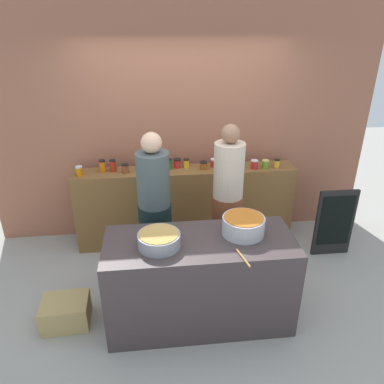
% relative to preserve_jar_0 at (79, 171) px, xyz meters
% --- Properties ---
extents(ground, '(12.00, 12.00, 0.00)m').
position_rel_preserve_jar_0_xyz_m(ground, '(1.24, -1.03, -1.06)').
color(ground, '#9B9991').
extents(storefront_wall, '(4.80, 0.12, 3.00)m').
position_rel_preserve_jar_0_xyz_m(storefront_wall, '(1.24, 0.42, 0.44)').
color(storefront_wall, '#9C5D45').
rests_on(storefront_wall, ground).
extents(display_shelf, '(2.70, 0.36, 1.00)m').
position_rel_preserve_jar_0_xyz_m(display_shelf, '(1.24, 0.07, -0.56)').
color(display_shelf, brown).
rests_on(display_shelf, ground).
extents(prep_table, '(1.70, 0.70, 0.89)m').
position_rel_preserve_jar_0_xyz_m(prep_table, '(1.24, -1.33, -0.62)').
color(prep_table, '#3B3132').
rests_on(prep_table, ground).
extents(preserve_jar_0, '(0.08, 0.08, 0.12)m').
position_rel_preserve_jar_0_xyz_m(preserve_jar_0, '(0.00, 0.00, 0.00)').
color(preserve_jar_0, '#CC7007').
rests_on(preserve_jar_0, display_shelf).
extents(preserve_jar_1, '(0.08, 0.08, 0.14)m').
position_rel_preserve_jar_0_xyz_m(preserve_jar_1, '(0.25, 0.10, 0.01)').
color(preserve_jar_1, '#CE6511').
rests_on(preserve_jar_1, display_shelf).
extents(preserve_jar_2, '(0.08, 0.08, 0.14)m').
position_rel_preserve_jar_0_xyz_m(preserve_jar_2, '(0.38, 0.10, 0.01)').
color(preserve_jar_2, '#AA2714').
rests_on(preserve_jar_2, display_shelf).
extents(preserve_jar_3, '(0.09, 0.09, 0.11)m').
position_rel_preserve_jar_0_xyz_m(preserve_jar_3, '(0.52, 0.04, -0.01)').
color(preserve_jar_3, brown).
rests_on(preserve_jar_3, display_shelf).
extents(preserve_jar_4, '(0.09, 0.09, 0.14)m').
position_rel_preserve_jar_0_xyz_m(preserve_jar_4, '(0.76, 0.11, 0.01)').
color(preserve_jar_4, olive).
rests_on(preserve_jar_4, display_shelf).
extents(preserve_jar_5, '(0.07, 0.07, 0.15)m').
position_rel_preserve_jar_0_xyz_m(preserve_jar_5, '(0.90, 0.14, 0.01)').
color(preserve_jar_5, olive).
rests_on(preserve_jar_5, display_shelf).
extents(preserve_jar_6, '(0.07, 0.07, 0.13)m').
position_rel_preserve_jar_0_xyz_m(preserve_jar_6, '(1.04, 0.10, 0.01)').
color(preserve_jar_6, '#295C20').
rests_on(preserve_jar_6, display_shelf).
extents(preserve_jar_7, '(0.09, 0.09, 0.11)m').
position_rel_preserve_jar_0_xyz_m(preserve_jar_7, '(1.14, 0.14, -0.00)').
color(preserve_jar_7, red).
rests_on(preserve_jar_7, display_shelf).
extents(preserve_jar_8, '(0.07, 0.07, 0.11)m').
position_rel_preserve_jar_0_xyz_m(preserve_jar_8, '(1.26, 0.12, -0.00)').
color(preserve_jar_8, gold).
rests_on(preserve_jar_8, display_shelf).
extents(preserve_jar_9, '(0.09, 0.09, 0.10)m').
position_rel_preserve_jar_0_xyz_m(preserve_jar_9, '(1.45, 0.05, -0.01)').
color(preserve_jar_9, brown).
rests_on(preserve_jar_9, display_shelf).
extents(preserve_jar_10, '(0.09, 0.09, 0.10)m').
position_rel_preserve_jar_0_xyz_m(preserve_jar_10, '(1.60, 0.12, -0.01)').
color(preserve_jar_10, red).
rests_on(preserve_jar_10, display_shelf).
extents(preserve_jar_11, '(0.09, 0.09, 0.14)m').
position_rel_preserve_jar_0_xyz_m(preserve_jar_11, '(1.75, 0.04, 0.01)').
color(preserve_jar_11, gold).
rests_on(preserve_jar_11, display_shelf).
extents(preserve_jar_12, '(0.07, 0.07, 0.11)m').
position_rel_preserve_jar_0_xyz_m(preserve_jar_12, '(1.89, 0.04, -0.01)').
color(preserve_jar_12, red).
rests_on(preserve_jar_12, display_shelf).
extents(preserve_jar_13, '(0.09, 0.09, 0.11)m').
position_rel_preserve_jar_0_xyz_m(preserve_jar_13, '(2.07, -0.00, -0.00)').
color(preserve_jar_13, '#B22421').
rests_on(preserve_jar_13, display_shelf).
extents(preserve_jar_14, '(0.08, 0.08, 0.10)m').
position_rel_preserve_jar_0_xyz_m(preserve_jar_14, '(2.21, 0.01, -0.01)').
color(preserve_jar_14, olive).
rests_on(preserve_jar_14, display_shelf).
extents(preserve_jar_15, '(0.07, 0.07, 0.10)m').
position_rel_preserve_jar_0_xyz_m(preserve_jar_15, '(2.36, 0.02, -0.01)').
color(preserve_jar_15, gold).
rests_on(preserve_jar_15, display_shelf).
extents(cooking_pot_left, '(0.37, 0.37, 0.13)m').
position_rel_preserve_jar_0_xyz_m(cooking_pot_left, '(0.88, -1.38, -0.11)').
color(cooking_pot_left, gray).
rests_on(cooking_pot_left, prep_table).
extents(cooking_pot_center, '(0.38, 0.38, 0.17)m').
position_rel_preserve_jar_0_xyz_m(cooking_pot_center, '(1.64, -1.26, -0.09)').
color(cooking_pot_center, '#B7B7BC').
rests_on(cooking_pot_center, prep_table).
extents(wooden_spoon, '(0.07, 0.25, 0.02)m').
position_rel_preserve_jar_0_xyz_m(wooden_spoon, '(1.55, -1.64, -0.16)').
color(wooden_spoon, '#9E703D').
rests_on(wooden_spoon, prep_table).
extents(cook_with_tongs, '(0.35, 0.35, 1.68)m').
position_rel_preserve_jar_0_xyz_m(cook_with_tongs, '(0.85, -0.66, -0.29)').
color(cook_with_tongs, black).
rests_on(cook_with_tongs, ground).
extents(cook_in_cap, '(0.33, 0.33, 1.73)m').
position_rel_preserve_jar_0_xyz_m(cook_in_cap, '(1.62, -0.62, -0.27)').
color(cook_in_cap, brown).
rests_on(cook_in_cap, ground).
extents(bread_crate, '(0.45, 0.36, 0.26)m').
position_rel_preserve_jar_0_xyz_m(bread_crate, '(-0.03, -1.27, -0.93)').
color(bread_crate, tan).
rests_on(bread_crate, ground).
extents(chalkboard_sign, '(0.47, 0.05, 0.86)m').
position_rel_preserve_jar_0_xyz_m(chalkboard_sign, '(2.98, -0.44, -0.62)').
color(chalkboard_sign, black).
rests_on(chalkboard_sign, ground).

